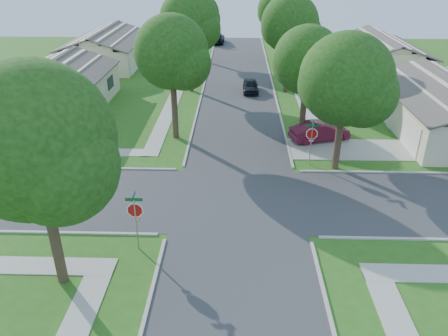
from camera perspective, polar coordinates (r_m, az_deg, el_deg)
ground at (r=24.90m, az=1.83°, el=-4.12°), size 100.00×100.00×0.00m
road_ns at (r=24.90m, az=1.83°, el=-4.11°), size 7.00×100.00×0.02m
sidewalk_ne at (r=49.45m, az=9.12°, el=11.51°), size 1.20×40.00×0.04m
sidewalk_nw at (r=49.42m, az=-5.35°, el=11.72°), size 1.20×40.00×0.04m
driveway at (r=32.22m, az=16.06°, el=2.36°), size 8.80×3.60×0.05m
stop_sign_sw at (r=20.36m, az=-11.53°, el=-5.73°), size 1.05×0.80×2.98m
stop_sign_ne at (r=28.61m, az=11.39°, el=4.16°), size 1.05×0.80×2.98m
tree_e_near at (r=31.58m, az=10.91°, el=13.26°), size 4.97×4.80×8.28m
tree_e_mid at (r=43.15m, az=8.66°, el=17.81°), size 5.59×5.40×9.21m
tree_e_far at (r=56.00m, az=7.16°, el=19.63°), size 5.17×5.00×8.72m
tree_w_near at (r=31.42m, az=-6.75°, el=14.36°), size 5.38×5.20×8.97m
tree_w_mid at (r=43.07m, az=-4.50°, el=18.32°), size 5.80×5.60×9.56m
tree_w_far at (r=56.03m, az=-3.06°, el=19.30°), size 4.76×4.60×8.04m
tree_sw_corner at (r=17.39m, az=-23.23°, el=2.47°), size 6.21×6.00×9.55m
tree_ne_corner at (r=27.35m, az=15.70°, el=10.56°), size 5.80×5.60×8.66m
house_ne_near at (r=37.88m, az=27.04°, el=6.52°), size 8.42×13.60×4.23m
house_ne_far at (r=54.07m, az=19.60°, el=13.28°), size 8.42×13.60×4.23m
house_nw_near at (r=41.24m, az=-21.22°, el=9.13°), size 8.42×13.60×4.23m
house_nw_far at (r=56.80m, az=-14.98°, el=14.49°), size 8.42×13.60×4.23m
car_driveway at (r=32.98m, az=12.39°, el=4.69°), size 4.64×2.73×1.44m
car_curb_east at (r=43.90m, az=3.49°, el=10.68°), size 1.56×3.76×1.27m
car_curb_west at (r=68.11m, az=-0.90°, el=16.61°), size 2.15×5.13×1.48m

